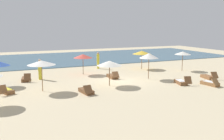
# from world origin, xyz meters

# --- Properties ---
(ground_plane) EXTENTS (60.00, 60.00, 0.00)m
(ground_plane) POSITION_xyz_m (0.00, 0.00, 0.00)
(ground_plane) COLOR beige
(ocean_water) EXTENTS (48.00, 16.00, 0.06)m
(ocean_water) POSITION_xyz_m (0.00, 17.00, 0.03)
(ocean_water) COLOR #3D6075
(ocean_water) RESTS_ON ground_plane
(umbrella_0) EXTENTS (1.86, 1.86, 2.01)m
(umbrella_0) POSITION_xyz_m (-1.70, 4.25, 1.82)
(umbrella_0) COLOR brown
(umbrella_0) RESTS_ON ground_plane
(umbrella_1) EXTENTS (2.06, 2.06, 2.01)m
(umbrella_1) POSITION_xyz_m (5.23, 4.78, 1.83)
(umbrella_1) COLOR olive
(umbrella_1) RESTS_ON ground_plane
(umbrella_2) EXTENTS (1.72, 1.72, 2.05)m
(umbrella_2) POSITION_xyz_m (8.65, 2.10, 1.88)
(umbrella_2) COLOR brown
(umbrella_2) RESTS_ON ground_plane
(umbrella_3) EXTENTS (1.72, 1.72, 2.33)m
(umbrella_3) POSITION_xyz_m (3.06, -0.20, 2.11)
(umbrella_3) COLOR brown
(umbrella_3) RESTS_ON ground_plane
(umbrella_4) EXTENTS (2.01, 2.01, 2.02)m
(umbrella_4) POSITION_xyz_m (-1.23, -1.24, 1.82)
(umbrella_4) COLOR brown
(umbrella_4) RESTS_ON ground_plane
(umbrella_7) EXTENTS (2.04, 2.04, 2.29)m
(umbrella_7) POSITION_xyz_m (-6.47, -0.92, 2.12)
(umbrella_7) COLOR olive
(umbrella_7) RESTS_ON ground_plane
(lounger_0) EXTENTS (0.83, 1.70, 0.75)m
(lounger_0) POSITION_xyz_m (-7.25, 3.35, 0.17)
(lounger_0) COLOR brown
(lounger_0) RESTS_ON ground_plane
(lounger_1) EXTENTS (0.79, 1.74, 0.70)m
(lounger_1) POSITION_xyz_m (-3.71, -2.81, 0.17)
(lounger_1) COLOR brown
(lounger_1) RESTS_ON ground_plane
(lounger_2) EXTENTS (0.88, 1.75, 0.71)m
(lounger_2) POSITION_xyz_m (8.07, -2.35, 0.17)
(lounger_2) COLOR brown
(lounger_2) RESTS_ON ground_plane
(lounger_3) EXTENTS (1.14, 1.76, 0.72)m
(lounger_3) POSITION_xyz_m (-8.98, -0.49, 0.18)
(lounger_3) COLOR brown
(lounger_3) RESTS_ON ground_plane
(lounger_4) EXTENTS (0.67, 1.72, 0.68)m
(lounger_4) POSITION_xyz_m (0.22, 1.44, 0.17)
(lounger_4) COLOR brown
(lounger_4) RESTS_ON ground_plane
(lounger_5) EXTENTS (1.00, 1.74, 0.74)m
(lounger_5) POSITION_xyz_m (4.41, -3.16, 0.18)
(lounger_5) COLOR brown
(lounger_5) RESTS_ON ground_plane
(lounger_6) EXTENTS (0.82, 1.75, 0.70)m
(lounger_6) POSITION_xyz_m (6.25, -4.50, 0.18)
(lounger_6) COLOR olive
(lounger_6) RESTS_ON ground_plane
(person_0) EXTENTS (0.46, 0.46, 1.84)m
(person_0) POSITION_xyz_m (-5.96, 3.46, 0.92)
(person_0) COLOR yellow
(person_0) RESTS_ON ground_plane
(person_2) EXTENTS (0.35, 0.35, 1.84)m
(person_2) POSITION_xyz_m (0.89, 6.96, 0.95)
(person_2) COLOR yellow
(person_2) RESTS_ON ground_plane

